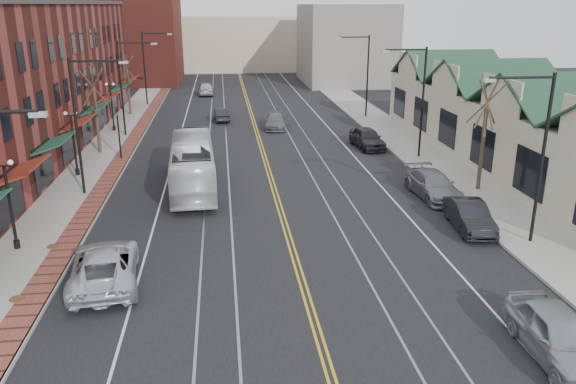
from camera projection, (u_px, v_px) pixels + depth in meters
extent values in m
plane|color=black|center=(315.00, 326.00, 20.17)|extent=(160.00, 160.00, 0.00)
cube|color=gray|center=(90.00, 175.00, 37.64)|extent=(4.00, 120.00, 0.15)
cube|color=gray|center=(435.00, 164.00, 40.32)|extent=(4.00, 120.00, 0.15)
cube|color=maroon|center=(5.00, 82.00, 41.73)|extent=(10.00, 50.00, 11.00)
cube|color=#B3A88A|center=(517.00, 132.00, 40.28)|extent=(8.00, 36.00, 4.60)
cube|color=maroon|center=(130.00, 33.00, 82.08)|extent=(14.00, 18.00, 14.00)
cube|color=#B3A88A|center=(237.00, 43.00, 98.78)|extent=(22.00, 14.00, 9.00)
cube|color=slate|center=(345.00, 44.00, 81.30)|extent=(12.00, 16.00, 11.00)
cube|color=#999999|center=(38.00, 115.00, 16.73)|extent=(0.50, 0.25, 0.15)
cylinder|color=black|center=(77.00, 128.00, 32.64)|extent=(0.16, 0.16, 8.00)
cylinder|color=black|center=(96.00, 61.00, 31.60)|extent=(3.00, 0.12, 0.12)
cube|color=#999999|center=(124.00, 62.00, 31.80)|extent=(0.50, 0.25, 0.15)
cylinder|color=black|center=(121.00, 89.00, 47.70)|extent=(0.16, 0.16, 8.00)
cylinder|color=black|center=(135.00, 43.00, 46.66)|extent=(3.00, 0.12, 0.12)
cube|color=#999999|center=(154.00, 44.00, 46.86)|extent=(0.50, 0.25, 0.15)
cylinder|color=black|center=(145.00, 69.00, 62.77)|extent=(0.16, 0.16, 8.00)
cylinder|color=black|center=(156.00, 33.00, 61.73)|extent=(3.00, 0.12, 0.12)
cube|color=#999999|center=(170.00, 34.00, 61.93)|extent=(0.50, 0.25, 0.15)
cylinder|color=black|center=(542.00, 161.00, 25.79)|extent=(0.16, 0.16, 8.00)
cylinder|color=black|center=(522.00, 77.00, 24.41)|extent=(3.00, 0.12, 0.12)
cube|color=#999999|center=(489.00, 80.00, 24.28)|extent=(0.50, 0.25, 0.15)
cylinder|color=black|center=(423.00, 103.00, 40.85)|extent=(0.16, 0.16, 8.00)
cylinder|color=black|center=(406.00, 50.00, 39.48)|extent=(3.00, 0.12, 0.12)
cube|color=#999999|center=(385.00, 51.00, 39.34)|extent=(0.50, 0.25, 0.15)
cylinder|color=black|center=(367.00, 76.00, 55.92)|extent=(0.16, 0.16, 8.00)
cylinder|color=black|center=(354.00, 37.00, 54.54)|extent=(3.00, 0.12, 0.12)
cube|color=#999999|center=(339.00, 38.00, 54.41)|extent=(0.50, 0.25, 0.15)
cylinder|color=black|center=(17.00, 244.00, 26.17)|extent=(0.28, 0.28, 0.40)
cylinder|color=black|center=(11.00, 208.00, 25.60)|extent=(0.14, 0.14, 4.00)
cube|color=black|center=(4.00, 166.00, 24.96)|extent=(0.60, 0.06, 0.06)
sphere|color=white|center=(10.00, 162.00, 24.95)|extent=(0.24, 0.24, 0.24)
cylinder|color=black|center=(78.00, 172.00, 37.47)|extent=(0.28, 0.28, 0.40)
cylinder|color=black|center=(74.00, 146.00, 36.90)|extent=(0.14, 0.14, 4.00)
cube|color=black|center=(71.00, 115.00, 36.26)|extent=(0.60, 0.06, 0.06)
sphere|color=white|center=(65.00, 113.00, 36.18)|extent=(0.24, 0.24, 0.24)
sphere|color=white|center=(75.00, 113.00, 36.25)|extent=(0.24, 0.24, 0.24)
cylinder|color=black|center=(114.00, 128.00, 50.65)|extent=(0.28, 0.28, 0.40)
cylinder|color=black|center=(112.00, 108.00, 50.08)|extent=(0.14, 0.14, 4.00)
cube|color=black|center=(110.00, 86.00, 49.44)|extent=(0.60, 0.06, 0.06)
sphere|color=white|center=(106.00, 84.00, 49.36)|extent=(0.24, 0.24, 0.24)
sphere|color=white|center=(113.00, 84.00, 49.43)|extent=(0.24, 0.24, 0.24)
cylinder|color=#382B21|center=(97.00, 121.00, 42.44)|extent=(0.24, 0.24, 4.90)
cylinder|color=#382B21|center=(93.00, 87.00, 41.63)|extent=(0.58, 1.37, 2.90)
cylinder|color=#382B21|center=(93.00, 87.00, 41.63)|extent=(1.60, 0.66, 2.78)
cylinder|color=#382B21|center=(93.00, 87.00, 41.63)|extent=(0.53, 1.23, 2.96)
cylinder|color=#382B21|center=(93.00, 87.00, 41.63)|extent=(1.69, 1.03, 2.64)
cylinder|color=#382B21|center=(93.00, 87.00, 41.63)|extent=(1.78, 1.29, 2.48)
cylinder|color=#382B21|center=(129.00, 92.00, 57.56)|extent=(0.24, 0.24, 4.55)
cylinder|color=#382B21|center=(127.00, 69.00, 56.80)|extent=(0.55, 1.28, 2.69)
cylinder|color=#382B21|center=(127.00, 69.00, 56.80)|extent=(1.49, 0.62, 2.58)
cylinder|color=#382B21|center=(127.00, 69.00, 56.80)|extent=(0.50, 1.15, 2.75)
cylinder|color=#382B21|center=(127.00, 69.00, 56.80)|extent=(1.57, 0.97, 2.45)
cylinder|color=#382B21|center=(127.00, 69.00, 56.80)|extent=(1.66, 1.20, 2.30)
cylinder|color=#382B21|center=(482.00, 147.00, 33.87)|extent=(0.24, 0.24, 5.25)
cylinder|color=#382B21|center=(487.00, 102.00, 33.00)|extent=(0.61, 1.46, 3.10)
cylinder|color=#382B21|center=(487.00, 102.00, 33.00)|extent=(1.70, 0.70, 2.97)
cylinder|color=#382B21|center=(487.00, 102.00, 33.00)|extent=(0.56, 1.31, 3.17)
cylinder|color=#382B21|center=(487.00, 102.00, 33.00)|extent=(1.80, 1.10, 2.82)
cylinder|color=#382B21|center=(487.00, 102.00, 33.00)|extent=(1.90, 1.37, 2.65)
cylinder|color=#592D19|center=(17.00, 299.00, 21.70)|extent=(0.60, 0.60, 0.02)
cylinder|color=#592D19|center=(53.00, 246.00, 26.41)|extent=(0.60, 0.60, 0.02)
cylinder|color=black|center=(119.00, 137.00, 41.03)|extent=(0.12, 0.12, 3.20)
imported|color=black|center=(117.00, 113.00, 40.48)|extent=(0.18, 0.15, 0.90)
imported|color=white|center=(193.00, 164.00, 34.96)|extent=(3.05, 10.97, 3.03)
imported|color=silver|center=(105.00, 266.00, 23.03)|extent=(3.27, 5.94, 1.57)
imported|color=#9A9DA1|center=(559.00, 336.00, 18.10)|extent=(2.17, 4.92, 1.65)
imported|color=black|center=(469.00, 216.00, 28.61)|extent=(1.96, 4.55, 1.46)
imported|color=slate|center=(433.00, 185.00, 33.43)|extent=(2.41, 5.29, 1.50)
imported|color=black|center=(367.00, 138.00, 44.92)|extent=(2.33, 4.90, 1.62)
imported|color=black|center=(222.00, 114.00, 55.44)|extent=(1.64, 3.97, 1.28)
imported|color=slate|center=(276.00, 121.00, 52.05)|extent=(2.36, 4.79, 1.34)
imported|color=#B7B9BF|center=(206.00, 89.00, 71.36)|extent=(2.14, 4.83, 1.62)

